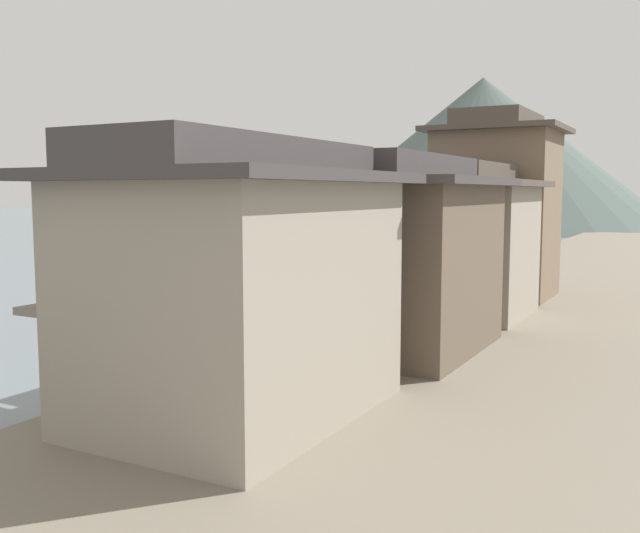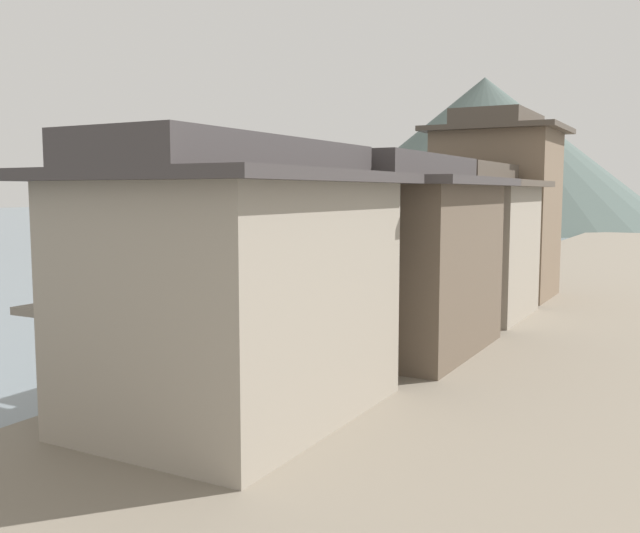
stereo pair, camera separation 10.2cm
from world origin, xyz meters
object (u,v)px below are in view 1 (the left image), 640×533
(boat_moored_third, at_px, (484,261))
(house_waterfront_narrow, at_px, (496,206))
(boat_moored_second, at_px, (473,246))
(boat_moored_far, at_px, (302,323))
(house_waterfront_nearest, at_px, (239,282))
(house_waterfront_tall, at_px, (459,241))
(house_waterfront_second, at_px, (391,255))
(boat_moored_nearest, at_px, (511,254))

(boat_moored_third, distance_m, house_waterfront_narrow, 21.32)
(boat_moored_second, height_order, boat_moored_far, boat_moored_second)
(boat_moored_far, xyz_separation_m, house_waterfront_nearest, (5.34, -12.04, 3.40))
(boat_moored_far, height_order, house_waterfront_nearest, house_waterfront_nearest)
(boat_moored_second, distance_m, house_waterfront_nearest, 56.41)
(house_waterfront_nearest, relative_size, house_waterfront_narrow, 0.89)
(boat_moored_third, relative_size, house_waterfront_nearest, 0.46)
(boat_moored_far, distance_m, house_waterfront_tall, 7.28)
(house_waterfront_tall, bearing_deg, house_waterfront_narrow, 90.54)
(boat_moored_second, relative_size, house_waterfront_second, 0.73)
(boat_moored_nearest, bearing_deg, boat_moored_far, -89.87)
(house_waterfront_second, bearing_deg, boat_moored_third, 100.44)
(boat_moored_second, xyz_separation_m, house_waterfront_second, (11.11, -47.26, 3.34))
(boat_moored_third, height_order, boat_moored_far, boat_moored_third)
(boat_moored_third, relative_size, boat_moored_far, 0.92)
(house_waterfront_second, xyz_separation_m, house_waterfront_tall, (-0.05, 7.23, 0.01))
(house_waterfront_second, xyz_separation_m, house_waterfront_narrow, (-0.10, 13.10, 1.32))
(boat_moored_second, distance_m, house_waterfront_narrow, 36.19)
(house_waterfront_tall, bearing_deg, boat_moored_third, 103.18)
(house_waterfront_narrow, bearing_deg, boat_moored_far, -121.43)
(house_waterfront_nearest, height_order, house_waterfront_tall, same)
(house_waterfront_second, bearing_deg, boat_moored_far, 144.34)
(house_waterfront_narrow, bearing_deg, house_waterfront_tall, -89.46)
(house_waterfront_narrow, bearing_deg, boat_moored_nearest, 101.59)
(boat_moored_nearest, relative_size, boat_moored_far, 1.34)
(house_waterfront_second, bearing_deg, boat_moored_nearest, 98.04)
(boat_moored_third, bearing_deg, house_waterfront_tall, -76.82)
(boat_moored_nearest, height_order, house_waterfront_narrow, house_waterfront_narrow)
(boat_moored_third, height_order, house_waterfront_nearest, house_waterfront_nearest)
(boat_moored_third, distance_m, boat_moored_far, 29.00)
(house_waterfront_second, height_order, house_waterfront_tall, same)
(boat_moored_second, bearing_deg, boat_moored_third, -70.56)
(house_waterfront_tall, bearing_deg, boat_moored_far, -150.27)
(boat_moored_far, relative_size, house_waterfront_second, 0.52)
(boat_moored_nearest, height_order, house_waterfront_second, house_waterfront_second)
(house_waterfront_narrow, bearing_deg, boat_moored_second, 107.86)
(house_waterfront_tall, relative_size, house_waterfront_narrow, 0.75)
(boat_moored_third, xyz_separation_m, house_waterfront_nearest, (5.80, -41.04, 3.30))
(boat_moored_second, relative_size, boat_moored_far, 1.40)
(house_waterfront_second, height_order, house_waterfront_narrow, house_waterfront_narrow)
(boat_moored_third, distance_m, house_waterfront_tall, 26.71)
(boat_moored_second, xyz_separation_m, house_waterfront_narrow, (11.01, -34.16, 4.66))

